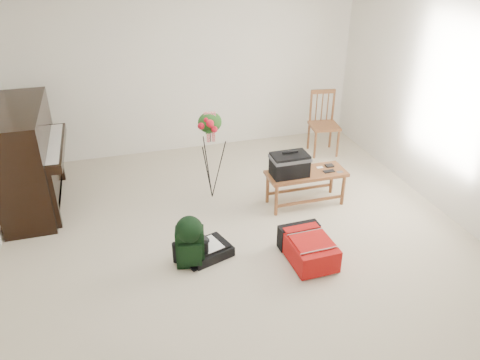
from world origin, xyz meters
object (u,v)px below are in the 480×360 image
object	(u,v)px
piano	(28,160)
bench	(295,167)
red_suitcase	(306,246)
flower_stand	(211,156)
dining_chair	(323,124)
green_backpack	(190,239)
black_duffel	(208,249)

from	to	relation	value
piano	bench	distance (m)	3.15
red_suitcase	flower_stand	distance (m)	1.67
bench	dining_chair	distance (m)	1.68
dining_chair	green_backpack	xyz separation A→B (m)	(-2.43, -2.11, -0.15)
flower_stand	dining_chair	bearing A→B (deg)	37.96
piano	red_suitcase	size ratio (longest dim) A/B	2.36
dining_chair	red_suitcase	distance (m)	2.67
black_duffel	bench	bearing A→B (deg)	10.60
black_duffel	green_backpack	bearing A→B (deg)	-171.10
piano	red_suitcase	xyz separation A→B (m)	(2.75, -1.91, -0.46)
red_suitcase	dining_chair	bearing A→B (deg)	59.76
dining_chair	bench	bearing A→B (deg)	-119.06
red_suitcase	flower_stand	world-z (taller)	flower_stand
red_suitcase	flower_stand	size ratio (longest dim) A/B	0.54
dining_chair	black_duffel	distance (m)	3.03
piano	dining_chair	size ratio (longest dim) A/B	1.61
green_backpack	black_duffel	bearing A→B (deg)	39.32
piano	flower_stand	size ratio (longest dim) A/B	1.29
red_suitcase	black_duffel	distance (m)	1.02
black_duffel	flower_stand	world-z (taller)	flower_stand
piano	flower_stand	world-z (taller)	piano
red_suitcase	flower_stand	bearing A→B (deg)	111.69
green_backpack	piano	bearing A→B (deg)	145.28
piano	bench	world-z (taller)	piano
piano	flower_stand	bearing A→B (deg)	-11.56
bench	dining_chair	xyz separation A→B (m)	(1.01, 1.34, -0.07)
bench	black_duffel	bearing A→B (deg)	-151.12
red_suitcase	black_duffel	xyz separation A→B (m)	(-0.96, 0.32, -0.07)
bench	red_suitcase	xyz separation A→B (m)	(-0.26, -1.00, -0.38)
green_backpack	bench	bearing A→B (deg)	40.79
green_backpack	dining_chair	bearing A→B (deg)	53.15
green_backpack	red_suitcase	bearing A→B (deg)	1.44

